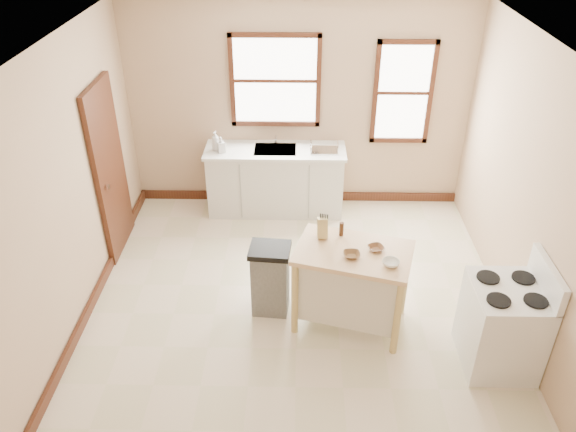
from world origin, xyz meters
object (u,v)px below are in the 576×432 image
object	(u,v)px
dish_rack	(324,148)
knife_block	(322,229)
soap_bottle_b	(221,145)
kitchen_island	(351,287)
bowl_a	(352,255)
trash_bin	(270,279)
soap_bottle_a	(216,141)
bowl_c	(391,263)
pepper_grinder	(341,229)
bowl_b	(376,248)
gas_stove	(504,315)

from	to	relation	value
dish_rack	knife_block	world-z (taller)	knife_block
soap_bottle_b	kitchen_island	bearing A→B (deg)	-78.01
bowl_a	trash_bin	world-z (taller)	bowl_a
soap_bottle_a	bowl_a	bearing A→B (deg)	-36.19
bowl_a	bowl_c	distance (m)	0.38
soap_bottle_a	bowl_a	size ratio (longest dim) A/B	1.58
soap_bottle_a	dish_rack	xyz separation A→B (m)	(1.42, 0.00, -0.08)
pepper_grinder	bowl_a	distance (m)	0.38
dish_rack	pepper_grinder	xyz separation A→B (m)	(0.10, -1.98, 0.02)
soap_bottle_a	bowl_b	size ratio (longest dim) A/B	1.70
soap_bottle_b	gas_stove	size ratio (longest dim) A/B	0.18
bowl_a	trash_bin	xyz separation A→B (m)	(-0.80, 0.28, -0.53)
soap_bottle_b	pepper_grinder	size ratio (longest dim) A/B	1.38
soap_bottle_a	gas_stove	world-z (taller)	soap_bottle_a
kitchen_island	bowl_b	bearing A→B (deg)	20.92
kitchen_island	soap_bottle_b	bearing A→B (deg)	141.05
soap_bottle_a	bowl_a	world-z (taller)	soap_bottle_a
bowl_a	bowl_b	bearing A→B (deg)	25.53
dish_rack	kitchen_island	bearing A→B (deg)	-67.35
bowl_a	pepper_grinder	bearing A→B (deg)	102.16
soap_bottle_a	kitchen_island	bearing A→B (deg)	-34.53
bowl_b	gas_stove	distance (m)	1.32
knife_block	gas_stove	xyz separation A→B (m)	(1.67, -0.75, -0.44)
soap_bottle_b	gas_stove	xyz separation A→B (m)	(2.92, -2.70, -0.45)
kitchen_island	trash_bin	bearing A→B (deg)	-177.00
gas_stove	dish_rack	bearing A→B (deg)	119.72
pepper_grinder	soap_bottle_b	bearing A→B (deg)	126.99
bowl_a	kitchen_island	bearing A→B (deg)	72.69
pepper_grinder	bowl_c	bearing A→B (deg)	-48.83
dish_rack	bowl_a	world-z (taller)	dish_rack
dish_rack	pepper_grinder	size ratio (longest dim) A/B	2.45
soap_bottle_b	kitchen_island	distance (m)	2.74
kitchen_island	bowl_a	xyz separation A→B (m)	(-0.03, -0.10, 0.48)
knife_block	bowl_c	xyz separation A→B (m)	(0.63, -0.46, -0.07)
bowl_b	pepper_grinder	bearing A→B (deg)	142.65
soap_bottle_b	knife_block	bearing A→B (deg)	-80.78
kitchen_island	gas_stove	bearing A→B (deg)	-5.01
dish_rack	bowl_b	world-z (taller)	dish_rack
bowl_b	soap_bottle_b	bearing A→B (deg)	129.25
trash_bin	bowl_c	bearing A→B (deg)	-14.66
pepper_grinder	trash_bin	distance (m)	0.93
kitchen_island	pepper_grinder	world-z (taller)	pepper_grinder
knife_block	bowl_b	size ratio (longest dim) A/B	1.31
bowl_a	trash_bin	distance (m)	1.00
dish_rack	bowl_a	xyz separation A→B (m)	(0.18, -2.34, -0.03)
soap_bottle_a	dish_rack	bearing A→B (deg)	19.58
knife_block	trash_bin	size ratio (longest dim) A/B	0.25
soap_bottle_b	kitchen_island	world-z (taller)	soap_bottle_b
knife_block	bowl_b	bearing A→B (deg)	-25.72
soap_bottle_b	trash_bin	distance (m)	2.21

